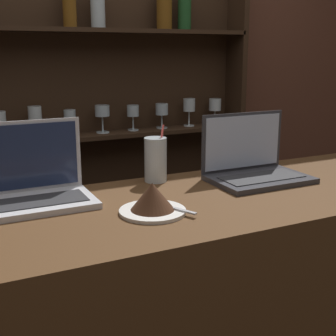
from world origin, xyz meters
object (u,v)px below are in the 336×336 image
laptop_far (254,165)px  water_glass (156,160)px  laptop_near (32,185)px  cake_plate (153,200)px

laptop_far → water_glass: size_ratio=1.72×
laptop_near → cake_plate: bearing=-40.3°
laptop_near → laptop_far: size_ratio=1.00×
laptop_near → cake_plate: (0.28, -0.24, -0.02)m
laptop_near → cake_plate: 0.37m
laptop_near → laptop_far: laptop_near is taller
cake_plate → laptop_far: bearing=20.0°
laptop_far → water_glass: laptop_far is taller
laptop_far → cake_plate: size_ratio=1.80×
water_glass → laptop_near: bearing=-172.8°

